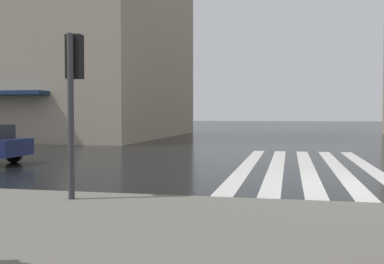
{
  "coord_description": "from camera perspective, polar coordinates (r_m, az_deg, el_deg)",
  "views": [
    {
      "loc": [
        -11.98,
        1.58,
        1.78
      ],
      "look_at": [
        1.72,
        4.48,
        1.24
      ],
      "focal_mm": 43.27,
      "sensor_mm": 36.0,
      "label": 1
    }
  ],
  "objects": [
    {
      "name": "traffic_signal_post",
      "position": [
        9.25,
        -14.41,
        6.22
      ],
      "size": [
        0.44,
        0.3,
        3.17
      ],
      "color": "#333338",
      "rests_on": "sidewalk_pavement"
    },
    {
      "name": "ground_plane",
      "position": [
        12.21,
        19.37,
        -6.29
      ],
      "size": [
        220.0,
        220.0,
        0.0
      ],
      "primitive_type": "plane",
      "color": "black"
    },
    {
      "name": "zebra_crossing",
      "position": [
        16.09,
        13.96,
        -4.19
      ],
      "size": [
        13.0,
        4.5,
        0.01
      ],
      "color": "silver",
      "rests_on": "ground_plane"
    }
  ]
}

